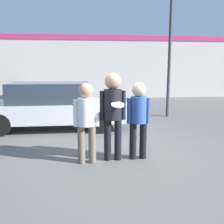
% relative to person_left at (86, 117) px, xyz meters
% --- Properties ---
extents(ground_plane, '(56.00, 56.00, 0.00)m').
position_rel_person_left_xyz_m(ground_plane, '(0.78, 0.37, -0.97)').
color(ground_plane, '#5B5956').
extents(storefront_building, '(24.00, 0.22, 3.91)m').
position_rel_person_left_xyz_m(storefront_building, '(0.78, 11.00, 1.01)').
color(storefront_building, beige).
rests_on(storefront_building, ground).
extents(person_left, '(0.52, 0.35, 1.64)m').
position_rel_person_left_xyz_m(person_left, '(0.00, 0.00, 0.00)').
color(person_left, '#665B4C').
rests_on(person_left, ground).
extents(person_middle_with_frisbee, '(0.54, 0.57, 1.84)m').
position_rel_person_left_xyz_m(person_middle_with_frisbee, '(0.55, 0.11, 0.15)').
color(person_middle_with_frisbee, black).
rests_on(person_middle_with_frisbee, ground).
extents(person_right, '(0.50, 0.33, 1.64)m').
position_rel_person_left_xyz_m(person_right, '(1.10, 0.14, -0.01)').
color(person_right, black).
rests_on(person_right, ground).
extents(parked_car_near, '(4.65, 1.82, 1.47)m').
position_rel_person_left_xyz_m(parked_car_near, '(-1.04, 3.14, -0.23)').
color(parked_car_near, silver).
rests_on(parked_car_near, ground).
extents(street_lamp, '(1.08, 0.35, 5.30)m').
position_rel_person_left_xyz_m(street_lamp, '(3.47, 4.64, 2.29)').
color(street_lamp, '#38383D').
rests_on(street_lamp, ground).
extents(shrub, '(1.01, 1.01, 1.01)m').
position_rel_person_left_xyz_m(shrub, '(-3.88, 10.31, -0.47)').
color(shrub, '#387A3D').
rests_on(shrub, ground).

